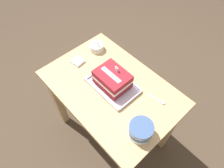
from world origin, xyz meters
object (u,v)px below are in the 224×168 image
(bowl_stack, at_px, (97,47))
(serving_spoon_near_tray, at_px, (161,102))
(birthday_cake, at_px, (113,79))
(ice_cream_tub, at_px, (141,130))
(foil_tray, at_px, (113,86))
(napkin_pile, at_px, (78,61))

(bowl_stack, bearing_deg, serving_spoon_near_tray, -0.31)
(birthday_cake, distance_m, ice_cream_tub, 0.38)
(foil_tray, height_order, serving_spoon_near_tray, foil_tray)
(foil_tray, bearing_deg, ice_cream_tub, -18.13)
(birthday_cake, distance_m, serving_spoon_near_tray, 0.35)
(foil_tray, height_order, birthday_cake, birthday_cake)
(serving_spoon_near_tray, bearing_deg, napkin_pile, -163.66)
(foil_tray, height_order, bowl_stack, bowl_stack)
(bowl_stack, relative_size, serving_spoon_near_tray, 0.87)
(napkin_pile, bearing_deg, serving_spoon_near_tray, 16.34)
(foil_tray, xyz_separation_m, napkin_pile, (-0.34, -0.04, 0.00))
(birthday_cake, height_order, serving_spoon_near_tray, birthday_cake)
(foil_tray, distance_m, ice_cream_tub, 0.39)
(bowl_stack, bearing_deg, birthday_cake, -22.99)
(birthday_cake, relative_size, serving_spoon_near_tray, 1.69)
(serving_spoon_near_tray, bearing_deg, ice_cream_tub, -77.88)
(foil_tray, distance_m, birthday_cake, 0.07)
(bowl_stack, bearing_deg, foil_tray, -22.99)
(foil_tray, xyz_separation_m, bowl_stack, (-0.35, 0.15, 0.02))
(ice_cream_tub, distance_m, serving_spoon_near_tray, 0.28)
(ice_cream_tub, bearing_deg, bowl_stack, 159.44)
(birthday_cake, bearing_deg, serving_spoon_near_tray, 25.44)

